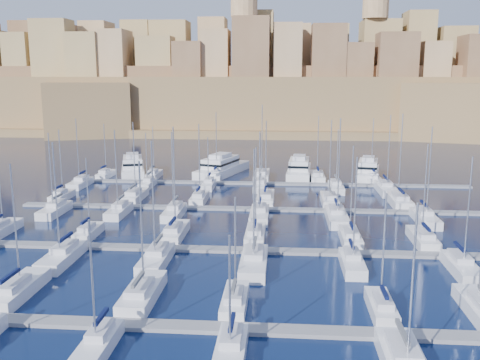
# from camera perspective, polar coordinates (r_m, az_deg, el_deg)

# --- Properties ---
(ground) EXTENTS (600.00, 600.00, 0.00)m
(ground) POSITION_cam_1_polar(r_m,az_deg,el_deg) (81.91, 2.07, -4.98)
(ground) COLOR #041232
(ground) RESTS_ON ground
(pontoon_near) EXTENTS (84.00, 2.00, 0.40)m
(pontoon_near) POSITION_cam_1_polar(r_m,az_deg,el_deg) (50.11, 0.19, -15.60)
(pontoon_near) COLOR slate
(pontoon_near) RESTS_ON ground
(pontoon_mid_near) EXTENTS (84.00, 2.00, 0.40)m
(pontoon_mid_near) POSITION_cam_1_polar(r_m,az_deg,el_deg) (70.41, 1.61, -7.53)
(pontoon_mid_near) COLOR slate
(pontoon_mid_near) RESTS_ON ground
(pontoon_mid_far) EXTENTS (84.00, 2.00, 0.40)m
(pontoon_mid_far) POSITION_cam_1_polar(r_m,az_deg,el_deg) (91.50, 2.36, -3.12)
(pontoon_mid_far) COLOR slate
(pontoon_mid_far) RESTS_ON ground
(pontoon_far) EXTENTS (84.00, 2.00, 0.40)m
(pontoon_far) POSITION_cam_1_polar(r_m,az_deg,el_deg) (112.94, 2.82, -0.37)
(pontoon_far) COLOR slate
(pontoon_far) RESTS_ON ground
(sailboat_1) EXTENTS (2.91, 9.71, 14.26)m
(sailboat_1) POSITION_cam_1_polar(r_m,az_deg,el_deg) (61.41, -22.63, -10.75)
(sailboat_1) COLOR white
(sailboat_1) RESTS_ON ground
(sailboat_2) EXTENTS (2.99, 9.97, 14.70)m
(sailboat_2) POSITION_cam_1_polar(r_m,az_deg,el_deg) (56.86, -10.39, -11.80)
(sailboat_2) COLOR white
(sailboat_2) RESTS_ON ground
(sailboat_3) EXTENTS (2.40, 7.99, 11.48)m
(sailboat_3) POSITION_cam_1_polar(r_m,az_deg,el_deg) (54.38, -0.55, -12.76)
(sailboat_3) COLOR white
(sailboat_3) RESTS_ON ground
(sailboat_4) EXTENTS (2.24, 7.46, 12.16)m
(sailboat_4) POSITION_cam_1_polar(r_m,az_deg,el_deg) (54.81, 14.84, -12.95)
(sailboat_4) COLOR white
(sailboat_4) RESTS_ON ground
(sailboat_5) EXTENTS (2.63, 8.78, 11.66)m
(sailboat_5) POSITION_cam_1_polar(r_m,az_deg,el_deg) (57.79, 24.18, -12.29)
(sailboat_5) COLOR white
(sailboat_5) RESTS_ON ground
(sailboat_8) EXTENTS (2.29, 7.62, 11.91)m
(sailboat_8) POSITION_cam_1_polar(r_m,az_deg,el_deg) (48.04, -14.90, -16.57)
(sailboat_8) COLOR white
(sailboat_8) RESTS_ON ground
(sailboat_9) EXTENTS (2.42, 8.07, 10.98)m
(sailboat_9) POSITION_cam_1_polar(r_m,az_deg,el_deg) (45.58, -1.01, -17.79)
(sailboat_9) COLOR white
(sailboat_9) RESTS_ON ground
(sailboat_12) EXTENTS (2.51, 8.37, 13.58)m
(sailboat_12) POSITION_cam_1_polar(r_m,az_deg,el_deg) (85.34, -24.11, -4.80)
(sailboat_12) COLOR white
(sailboat_12) RESTS_ON ground
(sailboat_13) EXTENTS (2.22, 7.41, 11.69)m
(sailboat_13) POSITION_cam_1_polar(r_m,az_deg,el_deg) (79.47, -15.84, -5.39)
(sailboat_13) COLOR white
(sailboat_13) RESTS_ON ground
(sailboat_14) EXTENTS (2.80, 9.32, 16.03)m
(sailboat_14) POSITION_cam_1_polar(r_m,az_deg,el_deg) (76.96, -6.98, -5.53)
(sailboat_14) COLOR white
(sailboat_14) RESTS_ON ground
(sailboat_15) EXTENTS (2.65, 8.82, 13.34)m
(sailboat_15) POSITION_cam_1_polar(r_m,az_deg,el_deg) (75.30, 1.64, -5.85)
(sailboat_15) COLOR white
(sailboat_15) RESTS_ON ground
(sailboat_16) EXTENTS (2.57, 8.55, 13.71)m
(sailboat_16) POSITION_cam_1_polar(r_m,az_deg,el_deg) (75.66, 11.68, -6.00)
(sailboat_16) COLOR white
(sailboat_16) RESTS_ON ground
(sailboat_17) EXTENTS (2.71, 9.05, 13.97)m
(sailboat_17) POSITION_cam_1_polar(r_m,az_deg,el_deg) (77.73, 18.92, -5.92)
(sailboat_17) COLOR white
(sailboat_17) RESTS_ON ground
(sailboat_19) EXTENTS (2.93, 9.76, 15.31)m
(sailboat_19) POSITION_cam_1_polar(r_m,az_deg,el_deg) (70.13, -18.43, -7.72)
(sailboat_19) COLOR white
(sailboat_19) RESTS_ON ground
(sailboat_20) EXTENTS (2.86, 9.55, 15.58)m
(sailboat_20) POSITION_cam_1_polar(r_m,az_deg,el_deg) (66.57, -8.93, -8.28)
(sailboat_20) COLOR white
(sailboat_20) RESTS_ON ground
(sailboat_21) EXTENTS (3.08, 10.27, 14.81)m
(sailboat_21) POSITION_cam_1_polar(r_m,az_deg,el_deg) (64.55, 1.49, -8.77)
(sailboat_21) COLOR white
(sailboat_21) RESTS_ON ground
(sailboat_22) EXTENTS (2.51, 8.36, 13.87)m
(sailboat_22) POSITION_cam_1_polar(r_m,az_deg,el_deg) (65.90, 11.87, -8.61)
(sailboat_22) COLOR white
(sailboat_22) RESTS_ON ground
(sailboat_23) EXTENTS (2.71, 9.02, 14.12)m
(sailboat_23) POSITION_cam_1_polar(r_m,az_deg,el_deg) (68.36, 22.57, -8.52)
(sailboat_23) COLOR white
(sailboat_23) RESTS_ON ground
(sailboat_24) EXTENTS (2.29, 7.65, 13.28)m
(sailboat_24) POSITION_cam_1_polar(r_m,az_deg,el_deg) (104.21, -18.48, -1.63)
(sailboat_24) COLOR white
(sailboat_24) RESTS_ON ground
(sailboat_25) EXTENTS (2.90, 9.66, 14.66)m
(sailboat_25) POSITION_cam_1_polar(r_m,az_deg,el_deg) (100.62, -11.17, -1.69)
(sailboat_25) COLOR white
(sailboat_25) RESTS_ON ground
(sailboat_26) EXTENTS (2.54, 8.45, 14.48)m
(sailboat_26) POSITION_cam_1_polar(r_m,az_deg,el_deg) (97.45, -4.35, -1.93)
(sailboat_26) COLOR white
(sailboat_26) RESTS_ON ground
(sailboat_27) EXTENTS (3.04, 10.14, 15.00)m
(sailboat_27) POSITION_cam_1_polar(r_m,az_deg,el_deg) (97.13, 2.73, -1.94)
(sailboat_27) COLOR white
(sailboat_27) RESTS_ON ground
(sailboat_28) EXTENTS (2.80, 9.34, 15.28)m
(sailboat_28) POSITION_cam_1_polar(r_m,az_deg,el_deg) (97.06, 9.50, -2.10)
(sailboat_28) COLOR white
(sailboat_28) RESTS_ON ground
(sailboat_29) EXTENTS (3.19, 10.64, 16.41)m
(sailboat_29) POSITION_cam_1_polar(r_m,az_deg,el_deg) (99.49, 16.58, -2.08)
(sailboat_29) COLOR white
(sailboat_29) RESTS_ON ground
(sailboat_30) EXTENTS (2.70, 9.01, 13.92)m
(sailboat_30) POSITION_cam_1_polar(r_m,az_deg,el_deg) (93.97, -19.14, -3.02)
(sailboat_30) COLOR white
(sailboat_30) RESTS_ON ground
(sailboat_31) EXTENTS (2.55, 8.49, 14.42)m
(sailboat_31) POSITION_cam_1_polar(r_m,az_deg,el_deg) (90.42, -12.78, -3.21)
(sailboat_31) COLOR white
(sailboat_31) RESTS_ON ground
(sailboat_32) EXTENTS (2.67, 8.91, 14.19)m
(sailboat_32) POSITION_cam_1_polar(r_m,az_deg,el_deg) (87.91, -7.03, -3.43)
(sailboat_32) COLOR white
(sailboat_32) RESTS_ON ground
(sailboat_33) EXTENTS (2.90, 9.65, 14.47)m
(sailboat_33) POSITION_cam_1_polar(r_m,az_deg,el_deg) (85.85, 2.09, -3.70)
(sailboat_33) COLOR white
(sailboat_33) RESTS_ON ground
(sailboat_34) EXTENTS (3.13, 10.42, 16.65)m
(sailboat_34) POSITION_cam_1_polar(r_m,az_deg,el_deg) (85.83, 10.27, -3.86)
(sailboat_34) COLOR white
(sailboat_34) RESTS_ON ground
(sailboat_35) EXTENTS (2.87, 9.57, 15.41)m
(sailboat_35) POSITION_cam_1_polar(r_m,az_deg,el_deg) (88.66, 19.14, -3.84)
(sailboat_35) COLOR white
(sailboat_35) RESTS_ON ground
(sailboat_36) EXTENTS (2.29, 7.62, 12.35)m
(sailboat_36) POSITION_cam_1_polar(r_m,az_deg,el_deg) (123.99, -14.16, 0.58)
(sailboat_36) COLOR white
(sailboat_36) RESTS_ON ground
(sailboat_37) EXTENTS (2.43, 8.10, 11.80)m
(sailboat_37) POSITION_cam_1_polar(r_m,az_deg,el_deg) (121.14, -9.21, 0.53)
(sailboat_37) COLOR white
(sailboat_37) RESTS_ON ground
(sailboat_38) EXTENTS (2.66, 8.87, 15.02)m
(sailboat_38) POSITION_cam_1_polar(r_m,az_deg,el_deg) (118.93, -2.55, 0.49)
(sailboat_38) COLOR white
(sailboat_38) RESTS_ON ground
(sailboat_39) EXTENTS (3.25, 10.84, 16.65)m
(sailboat_39) POSITION_cam_1_polar(r_m,az_deg,el_deg) (119.04, 2.32, 0.52)
(sailboat_39) COLOR white
(sailboat_39) RESTS_ON ground
(sailboat_40) EXTENTS (2.95, 9.82, 14.30)m
(sailboat_40) POSITION_cam_1_polar(r_m,az_deg,el_deg) (118.70, 8.23, 0.36)
(sailboat_40) COLOR white
(sailboat_40) RESTS_ON ground
(sailboat_41) EXTENTS (2.87, 9.55, 13.85)m
(sailboat_41) POSITION_cam_1_polar(r_m,az_deg,el_deg) (119.88, 13.83, 0.26)
(sailboat_41) COLOR white
(sailboat_41) RESTS_ON ground
(sailboat_42) EXTENTS (2.65, 8.83, 14.40)m
(sailboat_42) POSITION_cam_1_polar(r_m,az_deg,el_deg) (115.42, -16.65, -0.31)
(sailboat_42) COLOR white
(sailboat_42) RESTS_ON ground
(sailboat_43) EXTENTS (2.23, 7.44, 11.54)m
(sailboat_43) POSITION_cam_1_polar(r_m,az_deg,el_deg) (111.77, -9.80, -0.38)
(sailboat_43) COLOR white
(sailboat_43) RESTS_ON ground
(sailboat_44) EXTENTS (2.28, 7.62, 10.85)m
(sailboat_44) POSITION_cam_1_polar(r_m,az_deg,el_deg) (109.22, -3.36, -0.51)
(sailboat_44) COLOR white
(sailboat_44) RESTS_ON ground
(sailboat_45) EXTENTS (2.47, 8.25, 11.77)m
(sailboat_45) POSITION_cam_1_polar(r_m,az_deg,el_deg) (107.97, 2.14, -0.63)
(sailboat_45) COLOR white
(sailboat_45) RESTS_ON ground
(sailboat_46) EXTENTS (2.63, 8.75, 12.65)m
(sailboat_46) POSITION_cam_1_polar(r_m,az_deg,el_deg) (108.14, 10.20, -0.77)
(sailboat_46) COLOR white
(sailboat_46) RESTS_ON ground
(sailboat_47) EXTENTS (3.16, 10.52, 15.61)m
(sailboat_47) POSITION_cam_1_polar(r_m,az_deg,el_deg) (108.67, 15.33, -0.92)
(sailboat_47) COLOR white
(sailboat_47) RESTS_ON ground
(motor_yacht_a) EXTENTS (9.28, 17.23, 5.25)m
(motor_yacht_a) POSITION_cam_1_polar(r_m,az_deg,el_deg) (126.77, -11.36, 1.39)
(motor_yacht_a) COLOR white
(motor_yacht_a) RESTS_ON ground
(motor_yacht_b) EXTENTS (11.50, 20.11, 5.25)m
(motor_yacht_b) POSITION_cam_1_polar(r_m,az_deg,el_deg) (124.01, -1.98, 1.39)
(motor_yacht_b) COLOR white
(motor_yacht_b) RESTS_ON ground
(motor_yacht_c) EXTENTS (6.08, 16.91, 5.25)m
(motor_yacht_c) POSITION_cam_1_polar(r_m,az_deg,el_deg) (121.97, 6.32, 1.17)
(motor_yacht_c) COLOR white
(motor_yacht_c) RESTS_ON ground
(motor_yacht_d) EXTENTS (7.35, 15.97, 5.25)m
(motor_yacht_d) POSITION_cam_1_polar(r_m,az_deg,el_deg) (122.81, 13.49, 0.99)
(motor_yacht_d) COLOR white
(motor_yacht_d) RESTS_ON ground
(fortified_city) EXTENTS (460.00, 108.95, 59.52)m
(fortified_city) POSITION_cam_1_polar(r_m,az_deg,el_deg) (234.03, 3.83, 9.18)
(fortified_city) COLOR brown
(fortified_city) RESTS_ON ground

